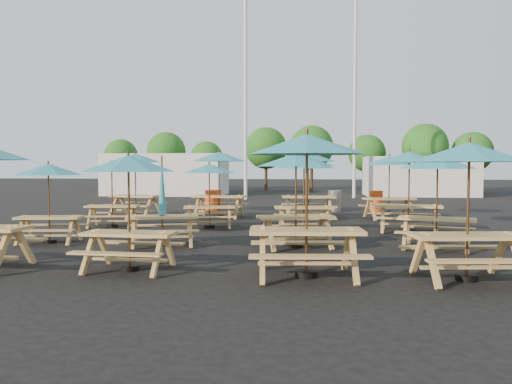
# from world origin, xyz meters

# --- Properties ---
(ground) EXTENTS (120.00, 120.00, 0.00)m
(ground) POSITION_xyz_m (0.00, 0.00, 0.00)
(ground) COLOR black
(ground) RESTS_ON ground
(picnic_unit_1) EXTENTS (1.92, 1.92, 2.06)m
(picnic_unit_1) POSITION_xyz_m (-4.83, -3.20, 1.76)
(picnic_unit_1) COLOR tan
(picnic_unit_1) RESTS_ON ground
(picnic_unit_2) EXTENTS (1.97, 1.97, 2.12)m
(picnic_unit_2) POSITION_xyz_m (-4.53, 0.18, 1.82)
(picnic_unit_2) COLOR tan
(picnic_unit_2) RESTS_ON ground
(picnic_unit_3) EXTENTS (2.44, 2.44, 2.50)m
(picnic_unit_3) POSITION_xyz_m (-4.97, 3.54, 2.14)
(picnic_unit_3) COLOR tan
(picnic_unit_3) RESTS_ON ground
(picnic_unit_4) EXTENTS (1.91, 1.91, 2.21)m
(picnic_unit_4) POSITION_xyz_m (-1.55, -6.24, 1.89)
(picnic_unit_4) COLOR tan
(picnic_unit_4) RESTS_ON ground
(picnic_unit_5) EXTENTS (2.10, 1.94, 2.24)m
(picnic_unit_5) POSITION_xyz_m (-1.81, -3.28, 0.92)
(picnic_unit_5) COLOR tan
(picnic_unit_5) RESTS_ON ground
(picnic_unit_6) EXTENTS (2.00, 2.00, 2.07)m
(picnic_unit_6) POSITION_xyz_m (-1.38, 0.36, 1.77)
(picnic_unit_6) COLOR tan
(picnic_unit_6) RESTS_ON ground
(picnic_unit_7) EXTENTS (2.23, 2.23, 2.54)m
(picnic_unit_7) POSITION_xyz_m (-1.64, 3.46, 2.17)
(picnic_unit_7) COLOR tan
(picnic_unit_7) RESTS_ON ground
(picnic_unit_8) EXTENTS (2.31, 2.31, 2.57)m
(picnic_unit_8) POSITION_xyz_m (1.78, -6.42, 2.20)
(picnic_unit_8) COLOR tan
(picnic_unit_8) RESTS_ON ground
(picnic_unit_9) EXTENTS (2.43, 2.43, 2.32)m
(picnic_unit_9) POSITION_xyz_m (1.49, -3.18, 1.98)
(picnic_unit_9) COLOR tan
(picnic_unit_9) RESTS_ON ground
(picnic_unit_10) EXTENTS (2.09, 2.09, 2.24)m
(picnic_unit_10) POSITION_xyz_m (1.64, -0.09, 1.92)
(picnic_unit_10) COLOR tan
(picnic_unit_10) RESTS_ON ground
(picnic_unit_11) EXTENTS (2.27, 2.27, 2.53)m
(picnic_unit_11) POSITION_xyz_m (1.76, 3.63, 2.16)
(picnic_unit_11) COLOR tan
(picnic_unit_11) RESTS_ON ground
(picnic_unit_12) EXTENTS (2.23, 2.23, 2.41)m
(picnic_unit_12) POSITION_xyz_m (4.55, -6.39, 2.06)
(picnic_unit_12) COLOR tan
(picnic_unit_12) RESTS_ON ground
(picnic_unit_13) EXTENTS (2.31, 2.31, 2.25)m
(picnic_unit_13) POSITION_xyz_m (4.84, -3.04, 1.93)
(picnic_unit_13) COLOR tan
(picnic_unit_13) RESTS_ON ground
(picnic_unit_14) EXTENTS (2.32, 2.32, 2.44)m
(picnic_unit_14) POSITION_xyz_m (4.77, -0.01, 2.09)
(picnic_unit_14) COLOR tan
(picnic_unit_14) RESTS_ON ground
(picnic_unit_15) EXTENTS (2.31, 2.31, 2.36)m
(picnic_unit_15) POSITION_xyz_m (4.75, 3.69, 2.02)
(picnic_unit_15) COLOR tan
(picnic_unit_15) RESTS_ON ground
(waste_bin_0) EXTENTS (0.57, 0.57, 0.91)m
(waste_bin_0) POSITION_xyz_m (-2.45, 6.88, 0.46)
(waste_bin_0) COLOR #EA430D
(waste_bin_0) RESTS_ON ground
(waste_bin_1) EXTENTS (0.57, 0.57, 0.91)m
(waste_bin_1) POSITION_xyz_m (-2.54, 6.45, 0.46)
(waste_bin_1) COLOR #EA430D
(waste_bin_1) RESTS_ON ground
(waste_bin_2) EXTENTS (0.57, 0.57, 0.91)m
(waste_bin_2) POSITION_xyz_m (2.88, 6.59, 0.46)
(waste_bin_2) COLOR gray
(waste_bin_2) RESTS_ON ground
(waste_bin_3) EXTENTS (0.57, 0.57, 0.91)m
(waste_bin_3) POSITION_xyz_m (4.68, 6.81, 0.46)
(waste_bin_3) COLOR #EA430D
(waste_bin_3) RESTS_ON ground
(mast_0) EXTENTS (0.20, 0.20, 12.00)m
(mast_0) POSITION_xyz_m (-2.00, 14.00, 6.00)
(mast_0) COLOR silver
(mast_0) RESTS_ON ground
(mast_1) EXTENTS (0.20, 0.20, 12.00)m
(mast_1) POSITION_xyz_m (4.50, 16.00, 6.00)
(mast_1) COLOR silver
(mast_1) RESTS_ON ground
(event_tent_0) EXTENTS (8.00, 4.00, 2.80)m
(event_tent_0) POSITION_xyz_m (-8.00, 18.00, 1.40)
(event_tent_0) COLOR silver
(event_tent_0) RESTS_ON ground
(event_tent_1) EXTENTS (7.00, 4.00, 2.60)m
(event_tent_1) POSITION_xyz_m (9.00, 19.00, 1.30)
(event_tent_1) COLOR silver
(event_tent_1) RESTS_ON ground
(tree_0) EXTENTS (2.80, 2.80, 4.24)m
(tree_0) POSITION_xyz_m (-14.07, 25.25, 2.83)
(tree_0) COLOR #382314
(tree_0) RESTS_ON ground
(tree_1) EXTENTS (3.11, 3.11, 4.72)m
(tree_1) POSITION_xyz_m (-9.74, 23.90, 3.15)
(tree_1) COLOR #382314
(tree_1) RESTS_ON ground
(tree_2) EXTENTS (2.59, 2.59, 3.93)m
(tree_2) POSITION_xyz_m (-6.39, 23.65, 2.62)
(tree_2) COLOR #382314
(tree_2) RESTS_ON ground
(tree_3) EXTENTS (3.36, 3.36, 5.09)m
(tree_3) POSITION_xyz_m (-1.75, 24.72, 3.41)
(tree_3) COLOR #382314
(tree_3) RESTS_ON ground
(tree_4) EXTENTS (3.41, 3.41, 5.17)m
(tree_4) POSITION_xyz_m (1.90, 24.26, 3.46)
(tree_4) COLOR #382314
(tree_4) RESTS_ON ground
(tree_5) EXTENTS (2.94, 2.94, 4.45)m
(tree_5) POSITION_xyz_m (6.22, 24.67, 2.97)
(tree_5) COLOR #382314
(tree_5) RESTS_ON ground
(tree_6) EXTENTS (3.38, 3.38, 5.13)m
(tree_6) POSITION_xyz_m (10.23, 22.90, 3.43)
(tree_6) COLOR #382314
(tree_6) RESTS_ON ground
(tree_7) EXTENTS (2.95, 2.95, 4.48)m
(tree_7) POSITION_xyz_m (13.63, 22.92, 2.99)
(tree_7) COLOR #382314
(tree_7) RESTS_ON ground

